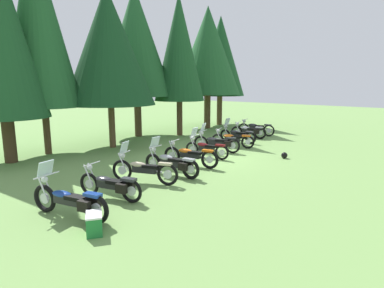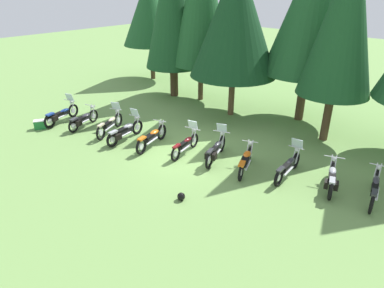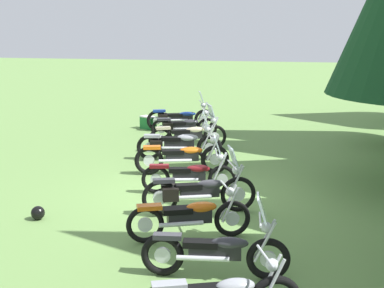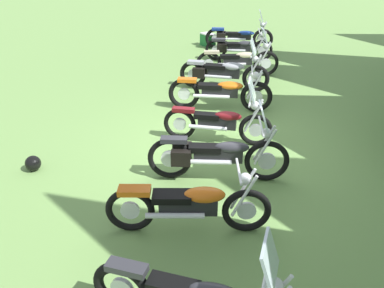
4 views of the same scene
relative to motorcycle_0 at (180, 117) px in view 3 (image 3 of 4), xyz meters
name	(u,v)px [view 3 (image 3 of 4)]	position (x,y,z in m)	size (l,w,h in m)	color
ground_plane	(190,193)	(7.26, 1.78, -0.46)	(80.00, 80.00, 0.00)	#6B934C
motorcycle_0	(180,117)	(0.00, 0.00, 0.00)	(1.07, 2.35, 1.38)	black
motorcycle_1	(183,126)	(1.43, 0.40, -0.03)	(0.98, 2.12, 1.00)	black
motorcycle_2	(189,135)	(3.03, 0.93, 0.01)	(1.15, 2.24, 1.38)	black
motorcycle_3	(178,143)	(4.28, 0.87, 0.02)	(0.84, 2.40, 1.37)	black
motorcycle_4	(183,157)	(5.71, 1.29, 0.00)	(0.91, 2.38, 1.02)	black
motorcycle_5	(191,174)	(7.30, 1.81, -0.01)	(0.77, 2.15, 1.34)	black
motorcycle_6	(198,191)	(8.63, 2.22, 0.02)	(1.05, 2.26, 1.38)	black
motorcycle_7	(190,216)	(10.05, 2.33, -0.01)	(1.03, 2.16, 1.00)	black
motorcycle_8	(217,251)	(11.52, 3.04, -0.02)	(0.63, 2.31, 1.35)	black
picnic_cooler	(148,122)	(-0.05, -1.18, -0.23)	(0.58, 0.65, 0.46)	#1E7233
dropped_helmet	(38,213)	(9.59, -0.86, -0.32)	(0.28, 0.28, 0.28)	black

